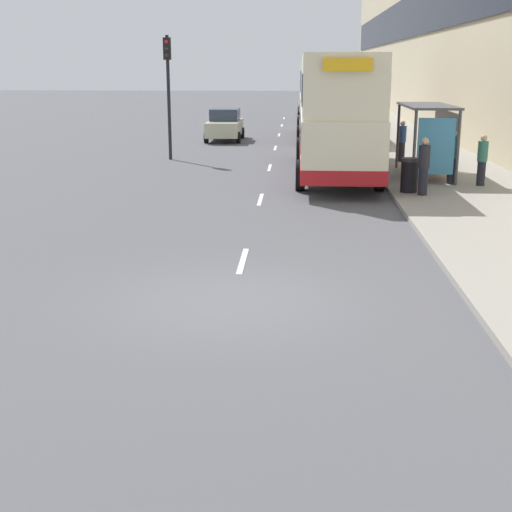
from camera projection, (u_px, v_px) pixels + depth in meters
The scene contains 22 objects.
ground_plane at pixel (231, 301), 12.22m from camera, with size 220.00×220.00×0.00m, color #515156.
pavement at pixel (376, 124), 48.98m from camera, with size 5.00×93.00×0.14m.
lane_mark_0 at pixel (243, 261), 14.75m from camera, with size 0.12×2.00×0.01m.
lane_mark_1 at pixel (260, 200), 21.56m from camera, with size 0.12×2.00×0.01m.
lane_mark_2 at pixel (270, 168), 28.36m from camera, with size 0.12×2.00×0.01m.
lane_mark_3 at pixel (275, 148), 35.16m from camera, with size 0.12×2.00×0.01m.
lane_mark_4 at pixel (279, 135), 41.97m from camera, with size 0.12×2.00×0.01m.
lane_mark_5 at pixel (282, 125), 48.77m from camera, with size 0.12×2.00×0.01m.
lane_mark_6 at pixel (284, 118), 55.57m from camera, with size 0.12×2.00×0.01m.
bus_shelter at pixel (433, 127), 24.58m from camera, with size 1.60×4.20×2.48m.
double_decker_bus_near at pixel (336, 112), 25.95m from camera, with size 2.85×11.49×4.30m.
double_decker_bus_ahead at pixel (323, 97), 39.32m from camera, with size 2.85×10.43×4.30m.
car_0 at pixel (314, 99), 69.17m from camera, with size 2.04×4.27×1.71m.
car_1 at pixel (225, 125), 38.63m from camera, with size 1.91×4.27×1.70m.
car_2 at pixel (324, 109), 51.82m from camera, with size 2.07×4.58×1.82m.
car_3 at pixel (310, 104), 59.97m from camera, with size 1.98×3.89×1.66m.
pedestrian_at_shelter at pixel (402, 141), 28.95m from camera, with size 0.33×0.33×1.65m.
pedestrian_1 at pixel (482, 160), 23.06m from camera, with size 0.33×0.33×1.65m.
pedestrian_2 at pixel (453, 156), 23.40m from camera, with size 0.35×0.35×1.78m.
pedestrian_3 at pixel (424, 166), 21.32m from camera, with size 0.34×0.34×1.72m.
litter_bin at pixel (409, 175), 21.92m from camera, with size 0.55×0.55×1.05m.
traffic_light_far_kerb at pixel (168, 77), 29.99m from camera, with size 0.30×0.32×5.17m.
Camera 1 is at (1.10, -11.56, 3.90)m, focal length 50.00 mm.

